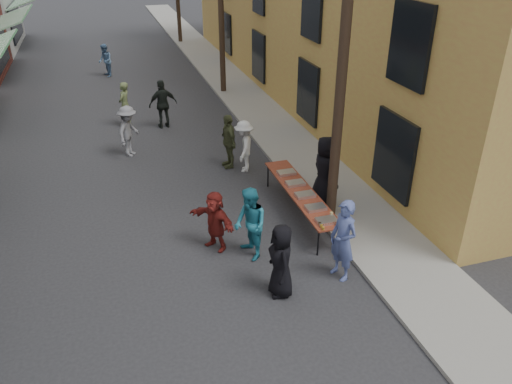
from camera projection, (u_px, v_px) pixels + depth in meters
ground at (197, 323)px, 9.97m from camera, size 120.00×120.00×0.00m
sidewalk at (238, 90)px, 23.89m from camera, size 2.20×60.00×0.10m
utility_pole_near at (344, 49)px, 11.50m from camera, size 0.26×0.26×9.00m
serving_table at (301, 192)px, 13.35m from camera, size 0.70×4.00×0.75m
catering_tray_sausage at (326, 220)px, 11.93m from camera, size 0.50×0.33×0.08m
catering_tray_foil_b at (316, 208)px, 12.47m from camera, size 0.50×0.33×0.08m
catering_tray_buns at (305, 195)px, 13.06m from camera, size 0.50×0.33×0.08m
catering_tray_foil_d at (295, 183)px, 13.65m from camera, size 0.50×0.33×0.08m
catering_tray_buns_end at (286, 173)px, 14.24m from camera, size 0.50×0.33×0.08m
condiment_jar_a at (323, 228)px, 11.62m from camera, size 0.07×0.07×0.08m
condiment_jar_b at (321, 226)px, 11.70m from camera, size 0.07×0.07×0.08m
condiment_jar_c at (320, 224)px, 11.78m from camera, size 0.07×0.07×0.08m
cup_stack at (339, 224)px, 11.76m from camera, size 0.08×0.08×0.12m
guest_front_a at (281, 261)px, 10.41m from camera, size 0.59×0.86×1.68m
guest_front_b at (343, 240)px, 10.87m from camera, size 0.64×0.80×1.92m
guest_front_c at (250, 224)px, 11.57m from camera, size 0.80×0.96×1.80m
guest_front_d at (244, 146)px, 15.81m from camera, size 1.00×1.24×1.67m
guest_front_e at (228, 141)px, 16.06m from camera, size 0.54×1.08×1.78m
guest_queue_back at (215, 221)px, 11.97m from camera, size 1.13×1.44×1.53m
server at (325, 171)px, 13.66m from camera, size 0.77×1.05×1.98m
passerby_left at (129, 131)px, 16.86m from camera, size 1.14×1.31×1.76m
passerby_mid at (163, 104)px, 19.22m from camera, size 1.16×0.62×1.88m
passerby_right at (125, 104)px, 19.40m from camera, size 0.67×0.76×1.75m
passerby_far at (105, 61)px, 25.89m from camera, size 0.80×0.93×1.66m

